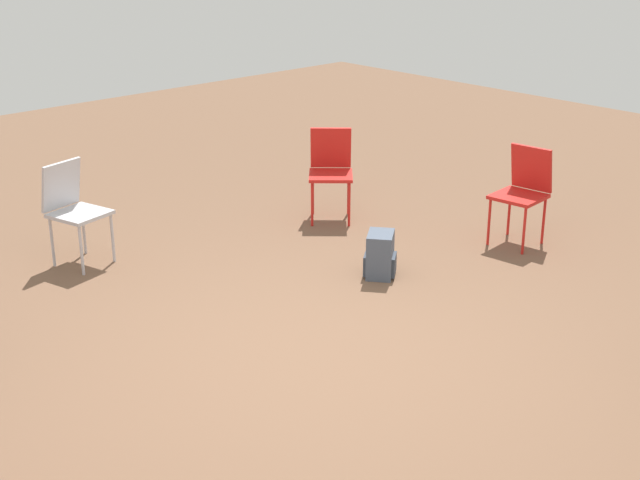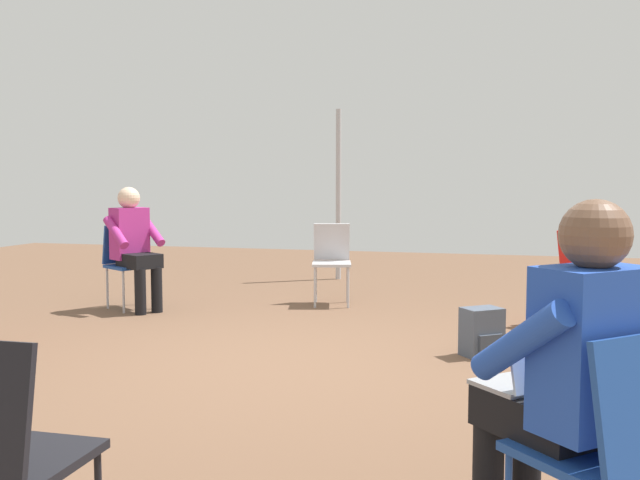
{
  "view_description": "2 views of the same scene",
  "coord_description": "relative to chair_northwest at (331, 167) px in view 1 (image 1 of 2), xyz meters",
  "views": [
    {
      "loc": [
        3.83,
        -3.55,
        2.79
      ],
      "look_at": [
        0.12,
        -0.1,
        0.87
      ],
      "focal_mm": 50.0,
      "sensor_mm": 36.0,
      "label": 1
    },
    {
      "loc": [
        4.69,
        1.46,
        1.29
      ],
      "look_at": [
        -0.09,
        0.18,
        0.89
      ],
      "focal_mm": 40.0,
      "sensor_mm": 36.0,
      "label": 2
    }
  ],
  "objects": [
    {
      "name": "chair_west",
      "position": [
        -0.61,
        -2.31,
        0.0
      ],
      "size": [
        0.52,
        0.48,
        0.85
      ],
      "rotation": [
        0.0,
        0.0,
        -1.33
      ],
      "color": "#B7B7BC",
      "rests_on": "ground"
    },
    {
      "name": "chair_northwest",
      "position": [
        0.0,
        0.0,
        0.0
      ],
      "size": [
        0.59,
        0.58,
        0.85
      ],
      "rotation": [
        0.0,
        0.0,
        -2.33
      ],
      "color": "red",
      "rests_on": "ground"
    },
    {
      "name": "chair_north",
      "position": [
        1.61,
        0.76,
        0.0
      ],
      "size": [
        0.44,
        0.47,
        0.85
      ],
      "rotation": [
        0.0,
        0.0,
        -3.04
      ],
      "color": "red",
      "rests_on": "ground"
    },
    {
      "name": "ground_plane",
      "position": [
        1.95,
        -1.97,
        -0.5
      ],
      "size": [
        16.53,
        16.53,
        0.0
      ],
      "primitive_type": "plane",
      "color": "brown"
    },
    {
      "name": "backpack_near_laptop_user",
      "position": [
        1.3,
        -0.69,
        -0.34
      ],
      "size": [
        0.33,
        0.34,
        0.36
      ],
      "rotation": [
        0.0,
        0.0,
        5.37
      ],
      "color": "#475160",
      "rests_on": "ground"
    }
  ]
}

